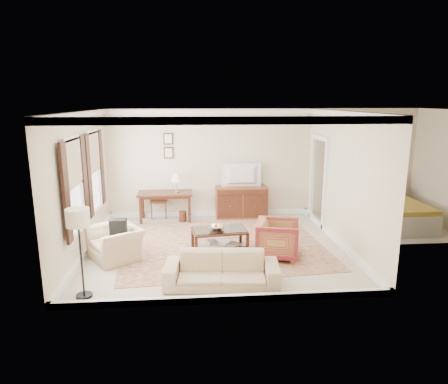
{
  "coord_description": "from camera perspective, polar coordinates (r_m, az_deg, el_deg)",
  "views": [
    {
      "loc": [
        -0.52,
        -8.18,
        3.11
      ],
      "look_at": [
        0.2,
        0.3,
        1.15
      ],
      "focal_mm": 32.0,
      "sensor_mm": 36.0,
      "label": 1
    }
  ],
  "objects": [
    {
      "name": "tv",
      "position": [
        10.6,
        2.55,
        3.45
      ],
      "size": [
        1.02,
        0.59,
        0.13
      ],
      "primitive_type": "imported",
      "rotation": [
        0.0,
        0.0,
        3.14
      ],
      "color": "black",
      "rests_on": "sideboard"
    },
    {
      "name": "floor_lamp",
      "position": [
        6.62,
        -20.1,
        -4.33
      ],
      "size": [
        0.36,
        0.36,
        1.48
      ],
      "color": "black",
      "rests_on": "room_shell"
    },
    {
      "name": "club_armchair",
      "position": [
        8.28,
        -15.3,
        -6.34
      ],
      "size": [
        1.1,
        1.19,
        0.88
      ],
      "primitive_type": "imported",
      "rotation": [
        0.0,
        0.0,
        -0.98
      ],
      "color": "#D0BE8D",
      "rests_on": "room_shell"
    },
    {
      "name": "framed_prints",
      "position": [
        10.73,
        -7.95,
        6.58
      ],
      "size": [
        0.25,
        0.04,
        0.68
      ],
      "primitive_type": null,
      "color": "#4A2215",
      "rests_on": "room_shell"
    },
    {
      "name": "sideboard",
      "position": [
        10.82,
        2.49,
        -1.42
      ],
      "size": [
        1.38,
        0.53,
        0.85
      ],
      "primitive_type": "cube",
      "color": "brown",
      "rests_on": "room_shell"
    },
    {
      "name": "book_b",
      "position": [
        8.46,
        0.59,
        -7.29
      ],
      "size": [
        0.25,
        0.18,
        0.38
      ],
      "primitive_type": "imported",
      "rotation": [
        0.0,
        0.0,
        -0.58
      ],
      "color": "brown",
      "rests_on": "coffee_table"
    },
    {
      "name": "doorway",
      "position": [
        10.41,
        13.33,
        1.34
      ],
      "size": [
        0.1,
        1.12,
        2.25
      ],
      "primitive_type": null,
      "color": "white",
      "rests_on": "room_shell"
    },
    {
      "name": "annex_bedroom",
      "position": [
        10.95,
        22.6,
        -2.71
      ],
      "size": [
        3.0,
        2.7,
        2.9
      ],
      "color": "beige",
      "rests_on": "ground"
    },
    {
      "name": "coffee_table",
      "position": [
        8.44,
        -0.66,
        -6.01
      ],
      "size": [
        1.19,
        0.78,
        0.48
      ],
      "rotation": [
        0.0,
        0.0,
        0.11
      ],
      "color": "#4A2215",
      "rests_on": "room_shell"
    },
    {
      "name": "sofa",
      "position": [
        6.89,
        -0.34,
        -10.38
      ],
      "size": [
        1.99,
        0.75,
        0.76
      ],
      "primitive_type": "imported",
      "rotation": [
        0.0,
        0.0,
        -0.09
      ],
      "color": "#D0BE8D",
      "rests_on": "room_shell"
    },
    {
      "name": "window_rear",
      "position": [
        9.47,
        -18.11,
        2.84
      ],
      "size": [
        0.12,
        1.56,
        1.8
      ],
      "primitive_type": null,
      "color": "#CCB284",
      "rests_on": "room_shell"
    },
    {
      "name": "desk_chair",
      "position": [
        10.93,
        -9.3,
        -0.89
      ],
      "size": [
        0.5,
        0.5,
        1.05
      ],
      "primitive_type": null,
      "rotation": [
        0.0,
        0.0,
        0.12
      ],
      "color": "brown",
      "rests_on": "room_shell"
    },
    {
      "name": "book_a",
      "position": [
        8.52,
        -2.38,
        -7.13
      ],
      "size": [
        0.28,
        0.12,
        0.38
      ],
      "primitive_type": "imported",
      "rotation": [
        0.0,
        0.0,
        0.3
      ],
      "color": "brown",
      "rests_on": "coffee_table"
    },
    {
      "name": "window_front",
      "position": [
        7.95,
        -20.66,
        0.8
      ],
      "size": [
        0.12,
        1.56,
        1.8
      ],
      "primitive_type": null,
      "color": "#CCB284",
      "rests_on": "room_shell"
    },
    {
      "name": "fruit_bowl",
      "position": [
        8.38,
        -1.07,
        -4.98
      ],
      "size": [
        0.42,
        0.42,
        0.1
      ],
      "primitive_type": "imported",
      "color": "silver",
      "rests_on": "coffee_table"
    },
    {
      "name": "backpack",
      "position": [
        8.17,
        -14.86,
        -4.79
      ],
      "size": [
        0.39,
        0.37,
        0.4
      ],
      "primitive_type": "cube",
      "rotation": [
        0.0,
        0.0,
        -0.63
      ],
      "color": "black",
      "rests_on": "club_armchair"
    },
    {
      "name": "desk_lamp",
      "position": [
        10.45,
        -6.77,
        1.32
      ],
      "size": [
        0.32,
        0.32,
        0.5
      ],
      "primitive_type": null,
      "color": "silver",
      "rests_on": "writing_desk"
    },
    {
      "name": "room_shell",
      "position": [
        8.23,
        -1.23,
        8.51
      ],
      "size": [
        5.51,
        5.01,
        2.91
      ],
      "color": "beige",
      "rests_on": "ground"
    },
    {
      "name": "writing_desk",
      "position": [
        10.55,
        -8.4,
        -0.63
      ],
      "size": [
        1.4,
        0.7,
        0.77
      ],
      "color": "#4A2215",
      "rests_on": "room_shell"
    },
    {
      "name": "striped_armchair",
      "position": [
        8.15,
        7.7,
        -6.41
      ],
      "size": [
        0.95,
        0.99,
        0.85
      ],
      "primitive_type": "imported",
      "rotation": [
        0.0,
        0.0,
        1.31
      ],
      "color": "maroon",
      "rests_on": "room_shell"
    },
    {
      "name": "rug",
      "position": [
        8.91,
        -0.25,
        -7.43
      ],
      "size": [
        4.57,
        4.0,
        0.01
      ],
      "primitive_type": "cube",
      "rotation": [
        0.0,
        0.0,
        0.08
      ],
      "color": "maroon",
      "rests_on": "room_shell"
    }
  ]
}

